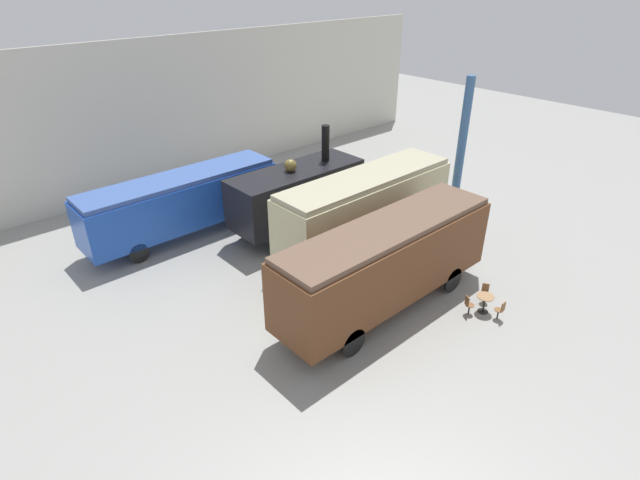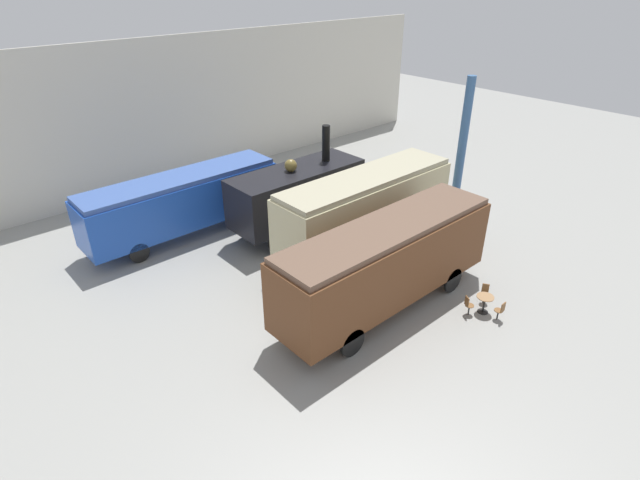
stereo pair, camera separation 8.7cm
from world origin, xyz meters
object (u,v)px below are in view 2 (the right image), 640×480
steam_locomotive (297,192)px  cafe_table_near (485,301)px  cafe_chair_0 (468,304)px  visitor_person (395,250)px  passenger_coach_vintage (366,207)px  passenger_coach_wooden (386,260)px  streamlined_locomotive (196,196)px

steam_locomotive → cafe_table_near: steam_locomotive is taller
cafe_chair_0 → visitor_person: (0.65, 4.47, 0.36)m
passenger_coach_vintage → cafe_chair_0: 6.79m
passenger_coach_wooden → cafe_chair_0: 3.85m
streamlined_locomotive → passenger_coach_wooden: (2.13, -11.36, 0.35)m
passenger_coach_wooden → cafe_table_near: bearing=-47.2°
steam_locomotive → passenger_coach_vintage: 4.07m
streamlined_locomotive → passenger_coach_wooden: 11.57m
steam_locomotive → visitor_person: (1.01, -5.96, -1.30)m
passenger_coach_vintage → cafe_chair_0: (-0.65, -6.49, -1.89)m
cafe_table_near → visitor_person: (0.02, 4.83, 0.30)m
streamlined_locomotive → passenger_coach_wooden: size_ratio=1.20×
streamlined_locomotive → cafe_chair_0: streamlined_locomotive is taller
cafe_table_near → visitor_person: size_ratio=0.48×
streamlined_locomotive → cafe_chair_0: (4.28, -14.02, -1.42)m
streamlined_locomotive → steam_locomotive: steam_locomotive is taller
steam_locomotive → cafe_chair_0: 10.57m
cafe_table_near → visitor_person: bearing=89.8°
passenger_coach_vintage → cafe_table_near: (-0.02, -6.85, -1.84)m
streamlined_locomotive → passenger_coach_vintage: 9.02m
passenger_coach_vintage → cafe_chair_0: size_ratio=11.09×
cafe_table_near → visitor_person: 4.83m
steam_locomotive → passenger_coach_wooden: size_ratio=0.72×
passenger_coach_vintage → cafe_chair_0: bearing=-95.8°
passenger_coach_vintage → steam_locomotive: bearing=104.4°
cafe_table_near → cafe_chair_0: cafe_chair_0 is taller
cafe_chair_0 → steam_locomotive: bearing=121.0°
streamlined_locomotive → visitor_person: 10.80m
passenger_coach_vintage → passenger_coach_wooden: size_ratio=0.94×
passenger_coach_wooden → cafe_table_near: passenger_coach_wooden is taller
streamlined_locomotive → cafe_table_near: size_ratio=15.97×
passenger_coach_wooden → visitor_person: size_ratio=6.41×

